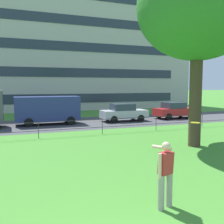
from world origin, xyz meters
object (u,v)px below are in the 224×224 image
tree_large_lawn (194,8)px  car_silver_far_right (124,112)px  car_red_far_left (175,110)px  apartment_building_background (47,50)px  person_thrower (165,172)px  panel_van_right (48,109)px  frisbee (195,123)px

tree_large_lawn → car_silver_far_right: (0.30, 9.57, -6.32)m
car_red_far_left → apartment_building_background: 20.67m
person_thrower → panel_van_right: (-0.56, 16.20, 0.34)m
tree_large_lawn → car_silver_far_right: bearing=88.2°
person_thrower → car_silver_far_right: bearing=69.5°
tree_large_lawn → apartment_building_background: 26.94m
tree_large_lawn → frisbee: bearing=-127.1°
car_red_far_left → apartment_building_background: size_ratio=0.10×
car_silver_far_right → panel_van_right: bearing=175.8°
frisbee → person_thrower: bearing=-152.4°
tree_large_lawn → car_red_far_left: 12.87m
tree_large_lawn → person_thrower: 10.35m
tree_large_lawn → panel_van_right: tree_large_lawn is taller
tree_large_lawn → car_red_far_left: size_ratio=2.42×
person_thrower → apartment_building_background: apartment_building_background is taller
frisbee → car_red_far_left: 17.92m
car_silver_far_right → car_red_far_left: (5.36, 0.10, 0.00)m
panel_van_right → car_red_far_left: panel_van_right is taller
person_thrower → car_silver_far_right: (5.89, 15.72, -0.15)m
car_silver_far_right → car_red_far_left: same height
person_thrower → frisbee: 2.05m
panel_van_right → person_thrower: bearing=-88.0°
car_silver_far_right → car_red_far_left: 5.36m
frisbee → tree_large_lawn: bearing=52.9°
panel_van_right → apartment_building_background: 18.13m
frisbee → car_red_far_left: size_ratio=0.08×
panel_van_right → car_silver_far_right: size_ratio=1.26×
car_silver_far_right → tree_large_lawn: bearing=-91.8°
tree_large_lawn → panel_van_right: (-6.15, 10.05, -5.83)m
car_silver_far_right → apartment_building_background: bearing=102.8°
car_red_far_left → apartment_building_background: bearing=118.6°
person_thrower → car_red_far_left: bearing=54.6°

